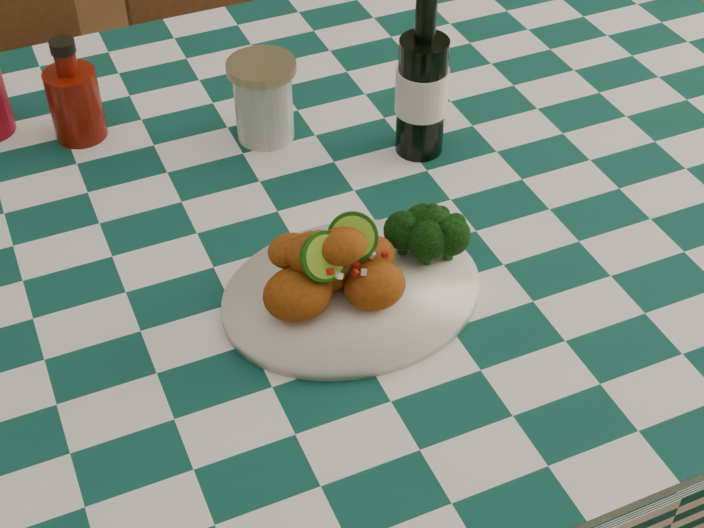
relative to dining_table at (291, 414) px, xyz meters
name	(u,v)px	position (x,y,z in m)	size (l,w,h in m)	color
dining_table	(291,414)	(0.00, 0.00, 0.00)	(1.66, 1.06, 0.79)	#0D4338
plate	(352,295)	(0.02, -0.18, 0.40)	(0.29, 0.23, 0.02)	white
fried_chicken_pile	(340,262)	(0.01, -0.18, 0.46)	(0.14, 0.10, 0.09)	#8F420D
broccoli_side	(429,239)	(0.12, -0.17, 0.44)	(0.08, 0.08, 0.06)	black
ketchup_bottle	(72,90)	(-0.18, 0.26, 0.46)	(0.07, 0.07, 0.14)	#620F04
mason_jar	(264,100)	(0.04, 0.16, 0.45)	(0.09, 0.09, 0.11)	#B2BCBA
beer_bottle	(423,73)	(0.22, 0.05, 0.51)	(0.07, 0.07, 0.23)	black
wooden_chair_left	(4,163)	(-0.29, 0.72, 0.06)	(0.41, 0.43, 0.90)	#472814
wooden_chair_right	(273,71)	(0.25, 0.74, 0.11)	(0.46, 0.48, 1.01)	#472814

